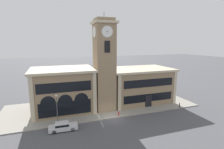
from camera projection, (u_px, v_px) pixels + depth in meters
ground_plane at (112, 119)px, 32.40m from camera, size 300.00×300.00×0.00m
sidewalk_kerb at (102, 106)px, 38.94m from camera, size 40.97×14.13×0.15m
clock_tower at (104, 66)px, 35.27m from camera, size 4.54×4.54×19.76m
town_hall_left_wing at (63, 89)px, 35.93m from camera, size 12.50×9.86×8.79m
town_hall_right_wing at (139, 85)px, 41.72m from camera, size 14.97×9.86×8.00m
parked_car_near at (63, 126)px, 28.04m from camera, size 4.59×1.97×1.30m
street_lamp at (57, 105)px, 28.90m from camera, size 0.36×0.36×5.39m
bollard at (180, 105)px, 37.59m from camera, size 0.18×0.18×1.06m
fire_hydrant at (119, 114)px, 33.31m from camera, size 0.22×0.22×0.87m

